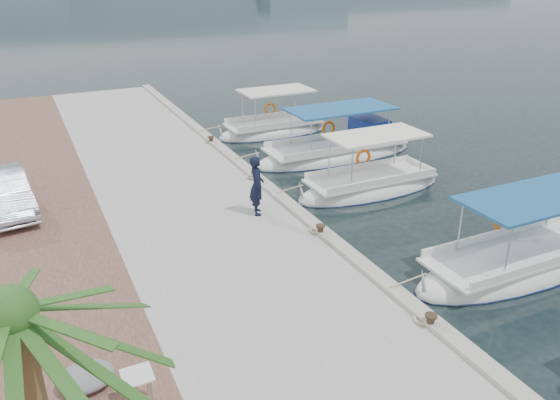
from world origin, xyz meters
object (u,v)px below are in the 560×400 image
object	(u,v)px
date_palm	(11,315)
fishing_caique_d	(337,153)
fishing_caique_e	(274,131)
fishing_caique_b	(519,265)
fishing_caique_c	(370,188)
parked_car	(4,193)
fisherman	(257,185)

from	to	relation	value
date_palm	fishing_caique_d	bearing A→B (deg)	48.55
fishing_caique_e	fishing_caique_d	bearing A→B (deg)	-76.91
fishing_caique_b	fishing_caique_c	size ratio (longest dim) A/B	1.18
parked_car	fishing_caique_b	bearing A→B (deg)	-43.00
parked_car	fishing_caique_e	bearing A→B (deg)	17.90
date_palm	parked_car	size ratio (longest dim) A/B	1.27
fishing_caique_e	fisherman	bearing A→B (deg)	-117.89
fishing_caique_c	fishing_caique_d	world-z (taller)	same
fishing_caique_c	fisherman	bearing A→B (deg)	-169.23
fishing_caique_c	fishing_caique_d	size ratio (longest dim) A/B	0.78
fishing_caique_d	fishing_caique_c	bearing A→B (deg)	-103.51
fishing_caique_c	fishing_caique_e	world-z (taller)	same
fishing_caique_b	fishing_caique_e	bearing A→B (deg)	92.41
fishing_caique_b	fishing_caique_c	xyz separation A→B (m)	(-0.55, 6.68, 0.00)
fishing_caique_c	fisherman	distance (m)	5.35
fishing_caique_e	parked_car	xyz separation A→B (m)	(-12.35, -5.77, 1.05)
fishing_caique_d	parked_car	distance (m)	13.49
date_palm	parked_car	bearing A→B (deg)	92.36
fishing_caique_e	fisherman	world-z (taller)	fisherman
fishing_caique_d	fisherman	world-z (taller)	fisherman
fishing_caique_c	fisherman	xyz separation A→B (m)	(-5.09, -0.97, 1.36)
fishing_caique_c	date_palm	distance (m)	16.57
fishing_caique_d	date_palm	size ratio (longest dim) A/B	1.50
date_palm	fishing_caique_b	bearing A→B (deg)	17.37
fishing_caique_d	date_palm	world-z (taller)	date_palm
fisherman	parked_car	bearing A→B (deg)	78.84
fisherman	fishing_caique_c	bearing A→B (deg)	-63.82
fishing_caique_d	fishing_caique_e	xyz separation A→B (m)	(-1.05, 4.50, -0.06)
fishing_caique_e	fisherman	xyz separation A→B (m)	(-5.00, -9.44, 1.36)
fishing_caique_c	fishing_caique_e	distance (m)	8.47
fisherman	fishing_caique_d	bearing A→B (deg)	-35.31
fishing_caique_d	date_palm	distance (m)	19.94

